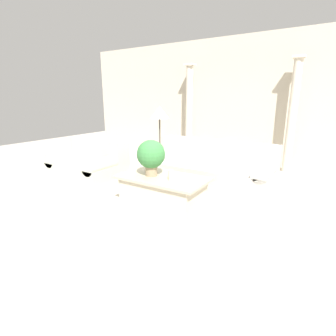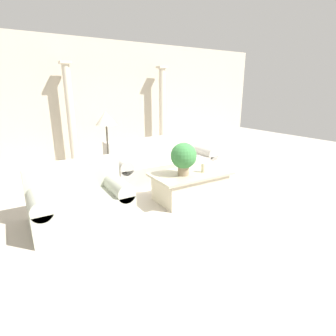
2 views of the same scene
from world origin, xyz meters
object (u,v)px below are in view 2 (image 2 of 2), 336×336
at_px(sofa_long, 161,162).
at_px(floor_lamp, 106,123).
at_px(potted_plant, 184,157).
at_px(coffee_table, 190,185).
at_px(loveseat, 79,198).

distance_m(sofa_long, floor_lamp, 1.57).
bearing_deg(sofa_long, floor_lamp, 179.32).
bearing_deg(sofa_long, potted_plant, -105.13).
bearing_deg(coffee_table, potted_plant, -168.41).
bearing_deg(floor_lamp, loveseat, -126.87).
height_order(loveseat, potted_plant, potted_plant).
relative_size(sofa_long, loveseat, 1.74).
bearing_deg(loveseat, potted_plant, -8.54).
distance_m(loveseat, potted_plant, 1.83).
bearing_deg(floor_lamp, potted_plant, -60.16).
height_order(coffee_table, floor_lamp, floor_lamp).
xyz_separation_m(loveseat, floor_lamp, (0.90, 1.20, 0.95)).
relative_size(sofa_long, potted_plant, 4.23).
bearing_deg(floor_lamp, sofa_long, -0.68).
xyz_separation_m(coffee_table, floor_lamp, (-1.03, 1.43, 1.06)).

